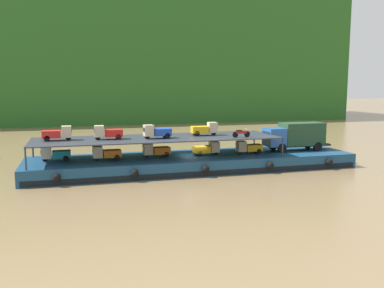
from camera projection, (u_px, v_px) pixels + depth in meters
The scene contains 15 objects.
ground_plane at pixel (194, 169), 43.75m from camera, with size 400.00×400.00×0.00m, color olive.
hillside_far_bank at pixel (118, 52), 108.76m from camera, with size 112.30×41.34×31.09m.
cargo_barge at pixel (194, 162), 43.61m from camera, with size 33.87×8.48×1.50m.
covered_lorry at pixel (296, 135), 46.64m from camera, with size 7.88×2.36×3.10m.
cargo_rack at pixel (158, 138), 42.23m from camera, with size 24.67×7.12×2.00m.
mini_truck_lower_stern at pixel (55, 154), 40.23m from camera, with size 2.74×1.20×1.38m.
mini_truck_lower_aft at pixel (106, 153), 40.69m from camera, with size 2.77×1.24×1.38m.
mini_truck_lower_mid at pixel (156, 150), 42.56m from camera, with size 2.78×1.27×1.38m.
mini_truck_lower_fore at pixel (207, 148), 43.62m from camera, with size 2.80×1.30×1.38m.
mini_truck_lower_bow at pixel (249, 147), 44.51m from camera, with size 2.77×1.25×1.38m.
mini_truck_upper_stern at pixel (57, 133), 39.89m from camera, with size 2.75×1.23×1.38m.
mini_truck_upper_mid at pixel (108, 132), 40.69m from camera, with size 2.77×1.25×1.38m.
mini_truck_upper_fore at pixel (157, 132), 41.45m from camera, with size 2.79×1.30×1.38m.
mini_truck_upper_bow at pixel (205, 129), 43.97m from camera, with size 2.77×1.26×1.38m.
motorcycle_upper_port at pixel (241, 133), 42.38m from camera, with size 1.90×0.55×0.87m.
Camera 1 is at (-12.01, -41.23, 8.74)m, focal length 38.94 mm.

